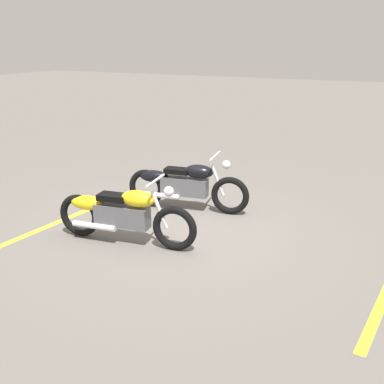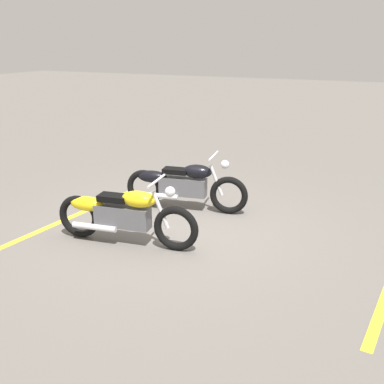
% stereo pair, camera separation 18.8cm
% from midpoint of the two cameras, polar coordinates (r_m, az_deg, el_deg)
% --- Properties ---
extents(ground_plane, '(60.00, 60.00, 0.00)m').
position_cam_midpoint_polar(ground_plane, '(7.39, -1.36, -4.45)').
color(ground_plane, '#66605B').
extents(motorcycle_bright_foreground, '(2.22, 0.67, 1.04)m').
position_cam_midpoint_polar(motorcycle_bright_foreground, '(6.77, -8.07, -2.65)').
color(motorcycle_bright_foreground, black).
rests_on(motorcycle_bright_foreground, ground).
extents(motorcycle_dark_foreground, '(2.22, 0.70, 1.04)m').
position_cam_midpoint_polar(motorcycle_dark_foreground, '(8.04, -0.35, 0.97)').
color(motorcycle_dark_foreground, black).
rests_on(motorcycle_dark_foreground, ground).
extents(parking_stripe_near, '(0.44, 3.20, 0.01)m').
position_cam_midpoint_polar(parking_stripe_near, '(8.17, -13.48, -2.67)').
color(parking_stripe_near, yellow).
rests_on(parking_stripe_near, ground).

